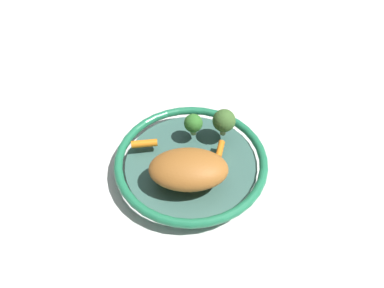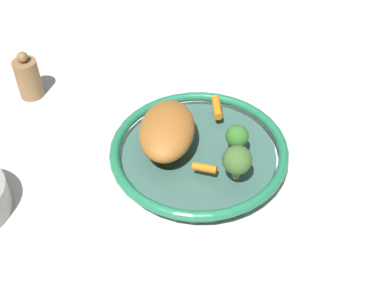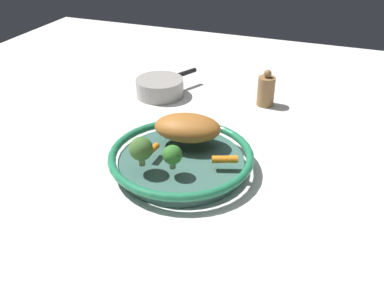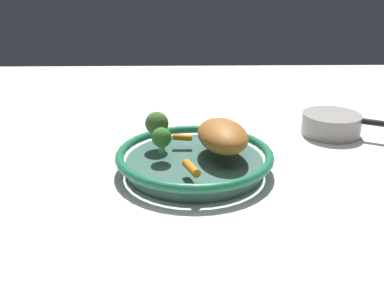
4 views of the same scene
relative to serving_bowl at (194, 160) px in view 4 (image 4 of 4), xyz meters
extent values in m
plane|color=silver|center=(0.00, 0.00, -0.03)|extent=(2.25, 2.25, 0.00)
cylinder|color=#3D665B|center=(0.00, 0.00, -0.01)|extent=(0.30, 0.30, 0.03)
torus|color=#237B51|center=(0.00, 0.00, 0.01)|extent=(0.35, 0.35, 0.02)
ellipsoid|color=#A96529|center=(0.06, 0.01, 0.05)|extent=(0.14, 0.18, 0.06)
cylinder|color=orange|center=(-0.03, 0.06, 0.03)|extent=(0.05, 0.02, 0.02)
cylinder|color=orange|center=(-0.01, -0.11, 0.03)|extent=(0.04, 0.06, 0.02)
cylinder|color=tan|center=(-0.08, 0.06, 0.03)|extent=(0.01, 0.01, 0.02)
sphere|color=#41692E|center=(-0.08, 0.06, 0.07)|extent=(0.05, 0.05, 0.05)
cylinder|color=#98A966|center=(-0.07, -0.01, 0.03)|extent=(0.01, 0.01, 0.02)
sphere|color=#33752A|center=(-0.07, -0.01, 0.06)|extent=(0.04, 0.04, 0.04)
cylinder|color=#9E9993|center=(0.37, 0.23, 0.00)|extent=(0.16, 0.16, 0.06)
cylinder|color=black|center=(0.48, 0.17, 0.02)|extent=(0.08, 0.05, 0.02)
camera|label=1|loc=(0.48, 0.10, 0.60)|focal=31.64mm
camera|label=2|loc=(-0.17, 0.68, 0.70)|focal=47.08mm
camera|label=3|loc=(-0.79, -0.33, 0.55)|focal=39.67mm
camera|label=4|loc=(-0.02, -0.92, 0.40)|focal=42.41mm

